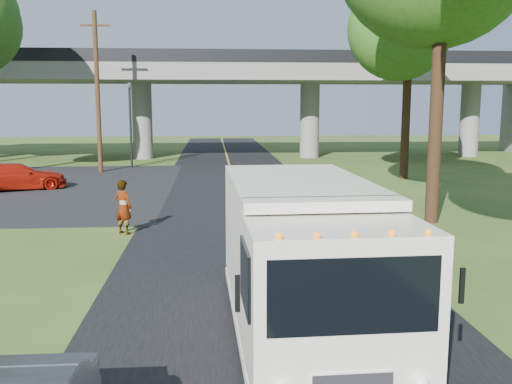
{
  "coord_description": "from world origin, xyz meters",
  "views": [
    {
      "loc": [
        -1.1,
        -9.2,
        3.95
      ],
      "look_at": [
        0.06,
        5.77,
        1.6
      ],
      "focal_mm": 40.0,
      "sensor_mm": 36.0,
      "label": 1
    }
  ],
  "objects": [
    {
      "name": "ground",
      "position": [
        0.0,
        0.0,
        0.0
      ],
      "size": [
        120.0,
        120.0,
        0.0
      ],
      "primitive_type": "plane",
      "color": "#34511D",
      "rests_on": "ground"
    },
    {
      "name": "road",
      "position": [
        0.0,
        10.0,
        0.01
      ],
      "size": [
        7.0,
        90.0,
        0.02
      ],
      "primitive_type": "cube",
      "color": "black",
      "rests_on": "ground"
    },
    {
      "name": "parking_lot",
      "position": [
        -11.0,
        18.0,
        0.01
      ],
      "size": [
        16.0,
        18.0,
        0.01
      ],
      "primitive_type": "cube",
      "color": "black",
      "rests_on": "ground"
    },
    {
      "name": "lane_line",
      "position": [
        0.0,
        10.0,
        0.03
      ],
      "size": [
        0.12,
        90.0,
        0.01
      ],
      "primitive_type": "cube",
      "color": "gold",
      "rests_on": "road"
    },
    {
      "name": "overpass",
      "position": [
        0.0,
        32.0,
        4.56
      ],
      "size": [
        54.0,
        10.0,
        7.3
      ],
      "color": "slate",
      "rests_on": "ground"
    },
    {
      "name": "traffic_signal",
      "position": [
        -6.0,
        26.0,
        3.2
      ],
      "size": [
        0.18,
        0.22,
        5.2
      ],
      "color": "black",
      "rests_on": "ground"
    },
    {
      "name": "utility_pole",
      "position": [
        -7.5,
        24.0,
        4.59
      ],
      "size": [
        1.6,
        0.26,
        9.0
      ],
      "color": "#472D19",
      "rests_on": "ground"
    },
    {
      "name": "tree_right_far",
      "position": [
        9.21,
        19.84,
        8.3
      ],
      "size": [
        5.77,
        5.67,
        10.99
      ],
      "color": "#382314",
      "rests_on": "ground"
    },
    {
      "name": "step_van",
      "position": [
        0.39,
        -0.16,
        1.44
      ],
      "size": [
        2.5,
        6.39,
        2.66
      ],
      "rotation": [
        0.0,
        0.0,
        0.03
      ],
      "color": "silver",
      "rests_on": "ground"
    },
    {
      "name": "red_sedan",
      "position": [
        -9.99,
        17.41,
        0.62
      ],
      "size": [
        4.61,
        3.22,
        1.24
      ],
      "primitive_type": "imported",
      "rotation": [
        0.0,
        0.0,
        1.96
      ],
      "color": "#A9180A",
      "rests_on": "ground"
    },
    {
      "name": "pedestrian",
      "position": [
        -3.8,
        8.05,
        0.83
      ],
      "size": [
        0.72,
        0.67,
        1.66
      ],
      "primitive_type": "imported",
      "rotation": [
        0.0,
        0.0,
        2.55
      ],
      "color": "gray",
      "rests_on": "ground"
    }
  ]
}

